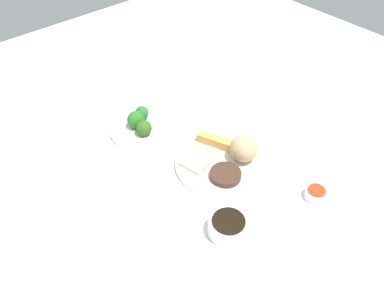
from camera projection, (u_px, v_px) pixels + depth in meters
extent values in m
cube|color=white|center=(206.00, 168.00, 1.16)|extent=(2.20, 2.20, 0.02)
cylinder|color=white|center=(220.00, 163.00, 1.15)|extent=(0.26, 0.26, 0.02)
sphere|color=tan|center=(244.00, 148.00, 1.12)|extent=(0.08, 0.08, 0.08)
cube|color=gold|center=(216.00, 141.00, 1.18)|extent=(0.12, 0.07, 0.03)
cube|color=beige|center=(197.00, 161.00, 1.13)|extent=(0.09, 0.09, 0.01)
cylinder|color=#412A1E|center=(224.00, 176.00, 1.09)|extent=(0.09, 0.09, 0.02)
cylinder|color=white|center=(141.00, 129.00, 1.26)|extent=(0.19, 0.19, 0.01)
sphere|color=#30601A|center=(144.00, 128.00, 1.22)|extent=(0.05, 0.05, 0.05)
sphere|color=#266E1E|center=(136.00, 120.00, 1.24)|extent=(0.05, 0.05, 0.05)
sphere|color=#28692D|center=(142.00, 113.00, 1.28)|extent=(0.04, 0.04, 0.04)
cylinder|color=white|center=(228.00, 227.00, 0.97)|extent=(0.10, 0.10, 0.04)
cylinder|color=black|center=(229.00, 221.00, 0.96)|extent=(0.08, 0.08, 0.00)
cylinder|color=white|center=(316.00, 194.00, 1.06)|extent=(0.06, 0.06, 0.03)
cylinder|color=red|center=(317.00, 190.00, 1.05)|extent=(0.05, 0.05, 0.00)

